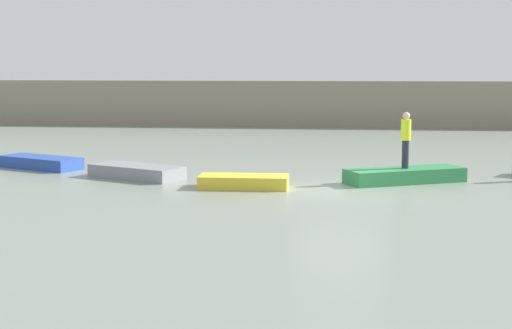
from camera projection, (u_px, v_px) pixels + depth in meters
The scene contains 7 objects.
ground_plane at pixel (341, 191), 23.10m from camera, with size 120.00×120.00×0.00m, color gray.
embankment_wall at pixel (342, 104), 46.49m from camera, with size 80.00×1.20×2.74m, color gray.
rowboat_blue at pixel (41, 162), 28.19m from camera, with size 3.19×1.17×0.42m, color #2B4CAD.
rowboat_grey at pixel (137, 172), 25.76m from camera, with size 3.18×1.28×0.43m, color gray.
rowboat_yellow at pixel (244, 182), 23.73m from camera, with size 2.69×1.14×0.39m, color gold.
rowboat_green at pixel (405, 175), 24.80m from camera, with size 3.85×1.19×0.46m, color #2D7F47.
person_hiviz_shirt at pixel (406, 137), 24.64m from camera, with size 0.32×0.32×1.79m.
Camera 1 is at (-0.01, -22.94, 3.77)m, focal length 54.78 mm.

